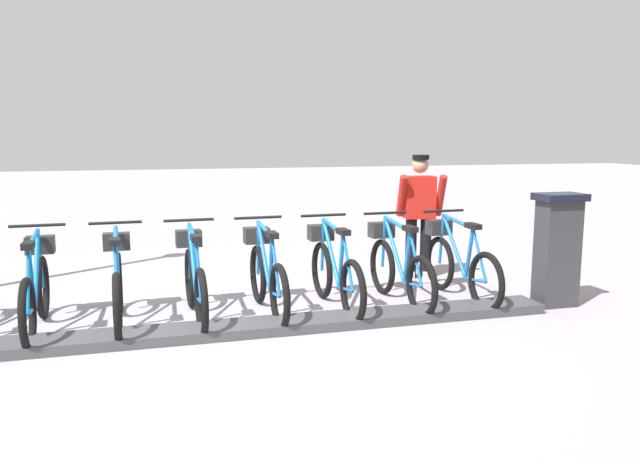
{
  "coord_description": "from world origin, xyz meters",
  "views": [
    {
      "loc": [
        -5.78,
        0.61,
        1.92
      ],
      "look_at": [
        0.5,
        -1.13,
        0.9
      ],
      "focal_mm": 34.53,
      "sensor_mm": 36.0,
      "label": 1
    }
  ],
  "objects_px": {
    "bike_docked_3": "(266,275)",
    "worker_near_rack": "(419,212)",
    "bike_docked_1": "(398,267)",
    "bike_docked_5": "(118,284)",
    "bike_docked_2": "(334,270)",
    "bike_docked_6": "(36,289)",
    "bike_docked_4": "(194,279)",
    "payment_kiosk": "(557,248)",
    "bike_docked_0": "(458,263)"
  },
  "relations": [
    {
      "from": "bike_docked_5",
      "to": "worker_near_rack",
      "type": "xyz_separation_m",
      "value": [
        1.09,
        -3.81,
        0.48
      ]
    },
    {
      "from": "bike_docked_6",
      "to": "bike_docked_2",
      "type": "bearing_deg",
      "value": -90.0
    },
    {
      "from": "bike_docked_4",
      "to": "worker_near_rack",
      "type": "distance_m",
      "value": 3.27
    },
    {
      "from": "bike_docked_2",
      "to": "bike_docked_3",
      "type": "distance_m",
      "value": 0.76
    },
    {
      "from": "bike_docked_3",
      "to": "bike_docked_5",
      "type": "height_order",
      "value": "same"
    },
    {
      "from": "bike_docked_2",
      "to": "bike_docked_4",
      "type": "bearing_deg",
      "value": 90.0
    },
    {
      "from": "bike_docked_4",
      "to": "bike_docked_6",
      "type": "height_order",
      "value": "same"
    },
    {
      "from": "payment_kiosk",
      "to": "bike_docked_5",
      "type": "height_order",
      "value": "payment_kiosk"
    },
    {
      "from": "bike_docked_2",
      "to": "bike_docked_6",
      "type": "distance_m",
      "value": 3.06
    },
    {
      "from": "bike_docked_1",
      "to": "bike_docked_3",
      "type": "xyz_separation_m",
      "value": [
        0.0,
        1.53,
        0.0
      ]
    },
    {
      "from": "payment_kiosk",
      "to": "bike_docked_6",
      "type": "xyz_separation_m",
      "value": [
        0.57,
        5.51,
        -0.24
      ]
    },
    {
      "from": "bike_docked_0",
      "to": "bike_docked_1",
      "type": "height_order",
      "value": "same"
    },
    {
      "from": "bike_docked_3",
      "to": "worker_near_rack",
      "type": "height_order",
      "value": "worker_near_rack"
    },
    {
      "from": "bike_docked_4",
      "to": "payment_kiosk",
      "type": "bearing_deg",
      "value": -98.18
    },
    {
      "from": "bike_docked_1",
      "to": "bike_docked_4",
      "type": "distance_m",
      "value": 2.29
    },
    {
      "from": "bike_docked_3",
      "to": "worker_near_rack",
      "type": "xyz_separation_m",
      "value": [
        1.09,
        -2.28,
        0.48
      ]
    },
    {
      "from": "payment_kiosk",
      "to": "bike_docked_1",
      "type": "height_order",
      "value": "payment_kiosk"
    },
    {
      "from": "bike_docked_0",
      "to": "bike_docked_2",
      "type": "relative_size",
      "value": 1.0
    },
    {
      "from": "bike_docked_3",
      "to": "bike_docked_4",
      "type": "bearing_deg",
      "value": 90.0
    },
    {
      "from": "bike_docked_5",
      "to": "bike_docked_6",
      "type": "relative_size",
      "value": 1.0
    },
    {
      "from": "bike_docked_3",
      "to": "bike_docked_2",
      "type": "bearing_deg",
      "value": -90.0
    },
    {
      "from": "bike_docked_6",
      "to": "worker_near_rack",
      "type": "xyz_separation_m",
      "value": [
        1.09,
        -4.57,
        0.48
      ]
    },
    {
      "from": "bike_docked_3",
      "to": "worker_near_rack",
      "type": "relative_size",
      "value": 1.04
    },
    {
      "from": "bike_docked_1",
      "to": "bike_docked_4",
      "type": "height_order",
      "value": "same"
    },
    {
      "from": "bike_docked_1",
      "to": "bike_docked_4",
      "type": "bearing_deg",
      "value": 90.0
    },
    {
      "from": "bike_docked_4",
      "to": "worker_near_rack",
      "type": "height_order",
      "value": "worker_near_rack"
    },
    {
      "from": "bike_docked_0",
      "to": "bike_docked_4",
      "type": "distance_m",
      "value": 3.06
    },
    {
      "from": "payment_kiosk",
      "to": "bike_docked_5",
      "type": "bearing_deg",
      "value": 83.12
    },
    {
      "from": "payment_kiosk",
      "to": "worker_near_rack",
      "type": "height_order",
      "value": "worker_near_rack"
    },
    {
      "from": "bike_docked_2",
      "to": "bike_docked_6",
      "type": "xyz_separation_m",
      "value": [
        0.0,
        3.06,
        0.0
      ]
    },
    {
      "from": "bike_docked_3",
      "to": "worker_near_rack",
      "type": "distance_m",
      "value": 2.57
    },
    {
      "from": "bike_docked_4",
      "to": "bike_docked_1",
      "type": "bearing_deg",
      "value": -90.0
    },
    {
      "from": "bike_docked_1",
      "to": "bike_docked_5",
      "type": "height_order",
      "value": "same"
    },
    {
      "from": "payment_kiosk",
      "to": "bike_docked_2",
      "type": "distance_m",
      "value": 2.52
    },
    {
      "from": "bike_docked_1",
      "to": "bike_docked_3",
      "type": "relative_size",
      "value": 1.0
    },
    {
      "from": "bike_docked_0",
      "to": "bike_docked_4",
      "type": "xyz_separation_m",
      "value": [
        0.0,
        3.06,
        0.0
      ]
    },
    {
      "from": "payment_kiosk",
      "to": "bike_docked_6",
      "type": "relative_size",
      "value": 0.74
    },
    {
      "from": "bike_docked_4",
      "to": "bike_docked_2",
      "type": "bearing_deg",
      "value": -90.0
    },
    {
      "from": "bike_docked_1",
      "to": "bike_docked_3",
      "type": "height_order",
      "value": "same"
    },
    {
      "from": "payment_kiosk",
      "to": "bike_docked_6",
      "type": "height_order",
      "value": "payment_kiosk"
    },
    {
      "from": "bike_docked_5",
      "to": "bike_docked_2",
      "type": "bearing_deg",
      "value": -90.0
    },
    {
      "from": "bike_docked_2",
      "to": "bike_docked_3",
      "type": "xyz_separation_m",
      "value": [
        0.0,
        0.76,
        0.0
      ]
    },
    {
      "from": "payment_kiosk",
      "to": "bike_docked_5",
      "type": "xyz_separation_m",
      "value": [
        0.57,
        4.74,
        -0.24
      ]
    },
    {
      "from": "payment_kiosk",
      "to": "bike_docked_1",
      "type": "distance_m",
      "value": 1.79
    },
    {
      "from": "bike_docked_1",
      "to": "bike_docked_5",
      "type": "xyz_separation_m",
      "value": [
        0.0,
        3.06,
        0.0
      ]
    },
    {
      "from": "bike_docked_2",
      "to": "bike_docked_5",
      "type": "height_order",
      "value": "same"
    },
    {
      "from": "bike_docked_4",
      "to": "bike_docked_0",
      "type": "bearing_deg",
      "value": -90.0
    },
    {
      "from": "bike_docked_0",
      "to": "bike_docked_6",
      "type": "bearing_deg",
      "value": 90.0
    },
    {
      "from": "bike_docked_0",
      "to": "bike_docked_4",
      "type": "relative_size",
      "value": 1.0
    },
    {
      "from": "bike_docked_2",
      "to": "payment_kiosk",
      "type": "bearing_deg",
      "value": -103.15
    }
  ]
}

